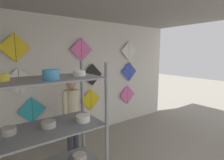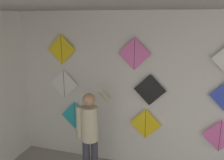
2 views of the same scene
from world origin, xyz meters
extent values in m
cube|color=silver|center=(0.00, 3.84, 1.40)|extent=(5.53, 0.06, 2.80)
cylinder|color=slate|center=(-1.27, 1.47, 0.97)|extent=(0.03, 0.03, 1.94)
cube|color=slate|center=(-1.78, 1.27, 1.46)|extent=(1.03, 0.41, 0.01)
cube|color=slate|center=(-1.78, 1.27, 1.83)|extent=(1.03, 0.41, 0.01)
cylinder|color=#B2ADA3|center=(-1.40, 1.30, 1.12)|extent=(0.12, 0.12, 0.04)
cylinder|color=#B2ADA3|center=(-1.90, 1.33, 1.49)|extent=(0.10, 0.10, 0.04)
cylinder|color=#B2ADA3|center=(-1.65, 1.28, 1.49)|extent=(0.11, 0.11, 0.04)
cylinder|color=white|center=(-1.39, 1.23, 1.49)|extent=(0.11, 0.11, 0.05)
cylinder|color=yellow|center=(-1.91, 1.31, 1.85)|extent=(0.08, 0.08, 0.05)
cylinder|color=#3F8CBF|center=(-1.64, 1.19, 1.87)|extent=(0.11, 0.11, 0.07)
cylinder|color=white|center=(-1.40, 1.26, 1.85)|extent=(0.10, 0.10, 0.04)
cylinder|color=#383842|center=(-0.76, 3.07, 0.38)|extent=(0.12, 0.12, 0.75)
cylinder|color=#383842|center=(-0.63, 3.11, 0.38)|extent=(0.12, 0.12, 0.75)
cylinder|color=beige|center=(-0.70, 3.09, 1.04)|extent=(0.27, 0.27, 0.57)
sphere|color=tan|center=(-0.70, 3.09, 1.44)|extent=(0.20, 0.20, 0.20)
cylinder|color=beige|center=(-0.85, 3.04, 1.07)|extent=(0.09, 0.09, 0.50)
cylinder|color=beige|center=(-0.54, 3.34, 1.47)|extent=(0.09, 0.47, 0.37)
cube|color=#28B2C6|center=(-1.28, 3.75, 0.85)|extent=(0.55, 0.01, 0.55)
cylinder|color=black|center=(-1.28, 3.74, 0.85)|extent=(0.01, 0.01, 0.53)
sphere|color=white|center=(-1.28, 3.74, 0.52)|extent=(0.04, 0.04, 0.04)
sphere|color=white|center=(-1.28, 3.74, 0.45)|extent=(0.04, 0.04, 0.04)
sphere|color=white|center=(-1.28, 3.74, 0.38)|extent=(0.04, 0.04, 0.04)
cube|color=yellow|center=(0.09, 3.75, 0.86)|extent=(0.55, 0.01, 0.55)
cylinder|color=black|center=(0.09, 3.74, 0.86)|extent=(0.01, 0.01, 0.53)
cube|color=pink|center=(1.32, 3.75, 0.81)|extent=(0.55, 0.01, 0.55)
cylinder|color=black|center=(1.32, 3.74, 0.81)|extent=(0.01, 0.01, 0.53)
cube|color=white|center=(-1.47, 3.75, 1.47)|extent=(0.55, 0.01, 0.55)
cylinder|color=black|center=(-1.47, 3.74, 1.47)|extent=(0.01, 0.01, 0.53)
cube|color=black|center=(0.14, 3.75, 1.49)|extent=(0.55, 0.01, 0.55)
cylinder|color=black|center=(0.14, 3.74, 1.49)|extent=(0.01, 0.01, 0.53)
cube|color=blue|center=(1.36, 3.75, 1.49)|extent=(0.55, 0.01, 0.55)
cylinder|color=black|center=(1.36, 3.74, 1.49)|extent=(0.01, 0.01, 0.53)
cube|color=yellow|center=(-1.49, 3.75, 2.11)|extent=(0.55, 0.01, 0.55)
cylinder|color=black|center=(-1.49, 3.74, 2.11)|extent=(0.01, 0.01, 0.53)
cube|color=pink|center=(-0.13, 3.75, 2.09)|extent=(0.55, 0.01, 0.55)
cylinder|color=black|center=(-0.13, 3.74, 2.09)|extent=(0.01, 0.01, 0.53)
cube|color=white|center=(1.34, 3.75, 2.07)|extent=(0.55, 0.01, 0.55)
cylinder|color=black|center=(1.34, 3.74, 2.07)|extent=(0.01, 0.01, 0.53)
camera|label=1|loc=(-2.00, 0.02, 2.01)|focal=28.00mm
camera|label=2|loc=(0.73, -0.32, 2.68)|focal=40.00mm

